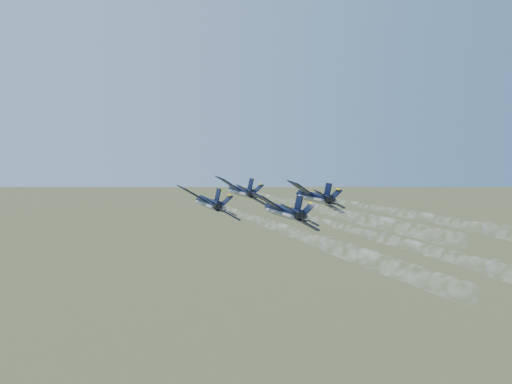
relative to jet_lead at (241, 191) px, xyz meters
name	(u,v)px	position (x,y,z in m)	size (l,w,h in m)	color
jet_lead	(241,191)	(0.00, 0.00, 0.00)	(9.92, 14.60, 5.81)	black
jet_left	(209,203)	(-10.01, -11.26, 0.00)	(9.92, 14.60, 5.81)	black
jet_right	(314,197)	(8.17, -11.66, 0.00)	(9.92, 14.60, 5.81)	black
jet_slot	(284,211)	(-3.09, -23.06, 0.00)	(9.92, 14.60, 5.81)	black
smoke_trail_lead	(341,230)	(-3.45, -38.47, 0.03)	(6.19, 52.25, 1.94)	white
smoke_trail_left	(313,261)	(-13.46, -49.73, 0.03)	(6.19, 52.25, 1.94)	white
smoke_trail_right	(472,244)	(4.72, -50.12, 0.03)	(6.19, 52.25, 1.94)	white
smoke_trail_slot	(471,288)	(-6.54, -61.53, 0.03)	(6.19, 52.25, 1.94)	white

